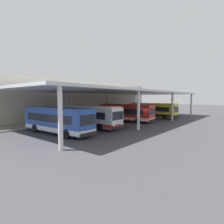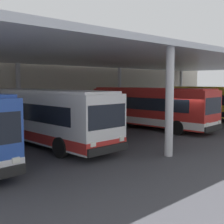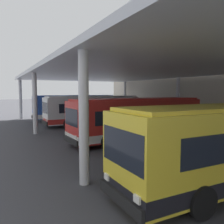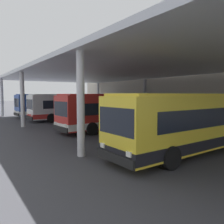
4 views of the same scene
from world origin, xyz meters
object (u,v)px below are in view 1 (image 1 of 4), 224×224
bench_waiting (123,112)px  banner_sign (131,107)px  bus_nearest_bay (57,120)px  bus_middle_bay (126,112)px  bus_far_bay (153,110)px  bus_second_bay (89,116)px

bench_waiting → banner_sign: size_ratio=0.56×
bus_nearest_bay → banner_sign: banner_sign is taller
bus_nearest_bay → bus_middle_bay: bearing=0.5°
bus_far_bay → bus_middle_bay: bearing=173.1°
bus_nearest_bay → bus_second_bay: size_ratio=1.00×
bus_middle_bay → banner_sign: banner_sign is taller
bus_second_bay → banner_sign: banner_sign is taller
bus_far_bay → bench_waiting: bearing=80.2°
bus_nearest_bay → banner_sign: size_ratio=3.32×
banner_sign → bus_nearest_bay: bearing=-165.4°
bench_waiting → bus_far_bay: bearing=-99.8°
bus_nearest_bay → bus_far_bay: bearing=-2.3°
bus_nearest_bay → bus_second_bay: 5.52m
banner_sign → bench_waiting: bearing=160.0°
bench_waiting → banner_sign: banner_sign is taller
bus_nearest_bay → bus_middle_bay: same height
bus_nearest_bay → bench_waiting: 26.31m
bus_second_bay → bench_waiting: (19.52, 7.77, -0.99)m
bus_second_bay → banner_sign: 22.99m
banner_sign → bus_middle_bay: bearing=-151.0°
bus_nearest_bay → banner_sign: 28.36m
bus_far_bay → bus_nearest_bay: bearing=177.7°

